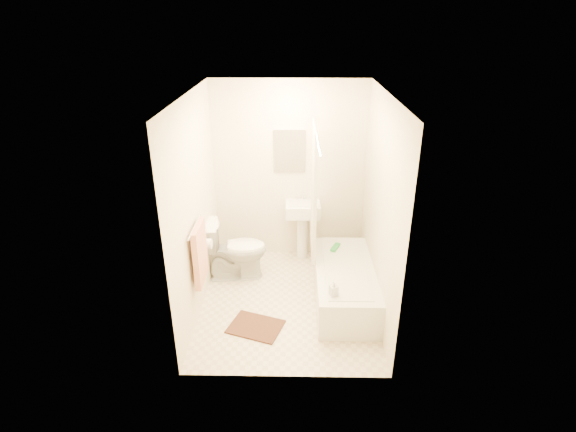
{
  "coord_description": "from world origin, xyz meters",
  "views": [
    {
      "loc": [
        0.09,
        -4.42,
        3.13
      ],
      "look_at": [
        0.0,
        0.25,
        1.0
      ],
      "focal_mm": 28.0,
      "sensor_mm": 36.0,
      "label": 1
    }
  ],
  "objects_px": {
    "toilet": "(235,250)",
    "bathtub": "(344,284)",
    "sink": "(302,228)",
    "bath_mat": "(256,327)",
    "soap_bottle": "(334,289)"
  },
  "relations": [
    {
      "from": "bathtub",
      "to": "toilet",
      "type": "bearing_deg",
      "value": 159.72
    },
    {
      "from": "sink",
      "to": "bath_mat",
      "type": "distance_m",
      "value": 1.69
    },
    {
      "from": "soap_bottle",
      "to": "sink",
      "type": "bearing_deg",
      "value": 101.12
    },
    {
      "from": "toilet",
      "to": "bathtub",
      "type": "xyz_separation_m",
      "value": [
        1.34,
        -0.49,
        -0.17
      ]
    },
    {
      "from": "bath_mat",
      "to": "soap_bottle",
      "type": "height_order",
      "value": "soap_bottle"
    },
    {
      "from": "soap_bottle",
      "to": "bath_mat",
      "type": "bearing_deg",
      "value": 179.31
    },
    {
      "from": "sink",
      "to": "bath_mat",
      "type": "xyz_separation_m",
      "value": [
        -0.52,
        -1.55,
        -0.44
      ]
    },
    {
      "from": "toilet",
      "to": "sink",
      "type": "relative_size",
      "value": 0.88
    },
    {
      "from": "toilet",
      "to": "soap_bottle",
      "type": "relative_size",
      "value": 4.5
    },
    {
      "from": "bath_mat",
      "to": "sink",
      "type": "bearing_deg",
      "value": 71.43
    },
    {
      "from": "bathtub",
      "to": "bath_mat",
      "type": "distance_m",
      "value": 1.16
    },
    {
      "from": "bathtub",
      "to": "sink",
      "type": "bearing_deg",
      "value": 115.97
    },
    {
      "from": "bathtub",
      "to": "soap_bottle",
      "type": "xyz_separation_m",
      "value": [
        -0.18,
        -0.56,
        0.3
      ]
    },
    {
      "from": "sink",
      "to": "soap_bottle",
      "type": "relative_size",
      "value": 5.12
    },
    {
      "from": "bath_mat",
      "to": "soap_bottle",
      "type": "distance_m",
      "value": 0.97
    }
  ]
}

